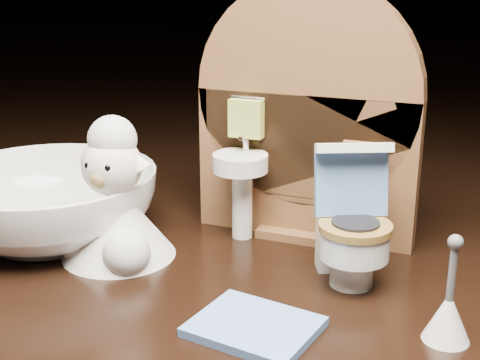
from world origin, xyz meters
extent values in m
cube|color=brown|center=(0.00, 0.07, 0.04)|extent=(0.13, 0.02, 0.09)
cylinder|color=brown|center=(0.00, 0.07, 0.09)|extent=(0.13, 0.02, 0.13)
cube|color=brown|center=(0.00, 0.07, 0.00)|extent=(0.05, 0.04, 0.01)
cylinder|color=white|center=(-0.03, 0.05, 0.02)|extent=(0.01, 0.01, 0.04)
cylinder|color=white|center=(-0.03, 0.04, 0.05)|extent=(0.03, 0.03, 0.01)
cylinder|color=silver|center=(-0.03, 0.05, 0.06)|extent=(0.00, 0.00, 0.01)
cube|color=#A9BD45|center=(-0.03, 0.05, 0.07)|extent=(0.02, 0.01, 0.02)
cube|color=brown|center=(0.04, 0.06, 0.05)|extent=(0.02, 0.01, 0.02)
cylinder|color=#CBC280|center=(0.04, 0.05, 0.05)|extent=(0.02, 0.02, 0.02)
cylinder|color=white|center=(0.04, 0.01, 0.01)|extent=(0.02, 0.02, 0.02)
cylinder|color=white|center=(0.04, 0.01, 0.02)|extent=(0.03, 0.03, 0.01)
cylinder|color=brown|center=(0.04, 0.01, 0.03)|extent=(0.04, 0.04, 0.00)
cube|color=white|center=(0.03, 0.03, 0.02)|extent=(0.03, 0.02, 0.04)
cube|color=#5780B7|center=(0.04, 0.02, 0.05)|extent=(0.04, 0.03, 0.04)
cube|color=white|center=(0.04, 0.02, 0.07)|extent=(0.04, 0.02, 0.01)
cylinder|color=#A5C831|center=(0.04, 0.03, 0.05)|extent=(0.01, 0.01, 0.01)
cube|color=#5780B7|center=(0.01, -0.05, 0.00)|extent=(0.06, 0.05, 0.00)
cone|color=white|center=(0.09, -0.03, 0.01)|extent=(0.02, 0.02, 0.02)
cylinder|color=#59595B|center=(0.09, -0.03, 0.03)|extent=(0.00, 0.00, 0.03)
sphere|color=#59595B|center=(0.09, -0.03, 0.05)|extent=(0.01, 0.01, 0.01)
cone|color=silver|center=(-0.09, 0.00, 0.02)|extent=(0.06, 0.06, 0.04)
sphere|color=silver|center=(-0.07, -0.02, 0.01)|extent=(0.03, 0.03, 0.03)
sphere|color=silver|center=(-0.10, -0.02, 0.01)|extent=(0.02, 0.02, 0.02)
sphere|color=white|center=(-0.09, -0.01, 0.05)|extent=(0.03, 0.03, 0.03)
sphere|color=tan|center=(-0.09, -0.02, 0.05)|extent=(0.01, 0.01, 0.01)
sphere|color=silver|center=(-0.09, 0.00, 0.07)|extent=(0.03, 0.03, 0.03)
cone|color=white|center=(-0.10, 0.00, 0.06)|extent=(0.01, 0.01, 0.01)
cone|color=white|center=(-0.07, 0.00, 0.06)|extent=(0.01, 0.01, 0.01)
sphere|color=black|center=(-0.09, -0.02, 0.06)|extent=(0.00, 0.00, 0.00)
sphere|color=black|center=(-0.08, -0.02, 0.06)|extent=(0.00, 0.00, 0.00)
imported|color=white|center=(-0.14, 0.00, 0.02)|extent=(0.13, 0.13, 0.04)
camera|label=1|loc=(0.10, -0.30, 0.16)|focal=50.00mm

